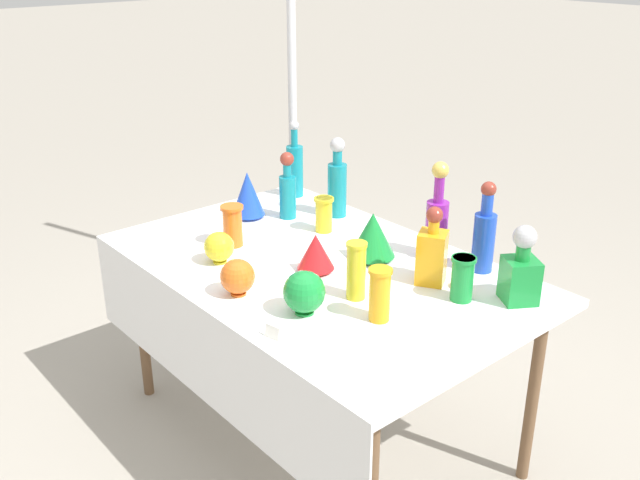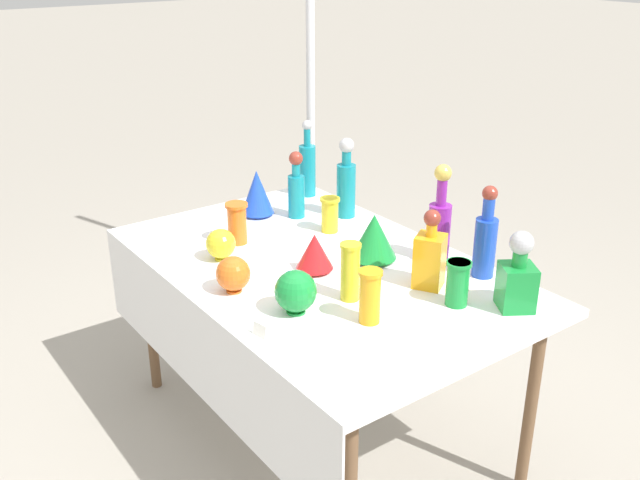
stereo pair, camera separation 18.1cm
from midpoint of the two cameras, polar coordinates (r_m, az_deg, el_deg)
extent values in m
plane|color=#A0998C|center=(3.05, 1.76, -15.03)|extent=(40.00, 40.00, 0.00)
cube|color=white|center=(2.66, 1.95, -2.31)|extent=(1.60, 1.02, 0.03)
cube|color=white|center=(2.50, -7.52, -8.96)|extent=(1.60, 0.01, 0.38)
cylinder|color=brown|center=(3.19, -11.90, -5.92)|extent=(0.04, 0.04, 0.73)
cylinder|color=brown|center=(3.55, 0.09, -2.25)|extent=(0.04, 0.04, 0.73)
cylinder|color=brown|center=(2.71, 18.43, -12.47)|extent=(0.04, 0.04, 0.73)
cylinder|color=teal|center=(3.33, 0.55, 5.54)|extent=(0.08, 0.08, 0.24)
cylinder|color=teal|center=(3.29, 0.56, 8.21)|extent=(0.03, 0.03, 0.08)
sphere|color=#B2B2B7|center=(3.27, 0.56, 9.15)|extent=(0.05, 0.05, 0.05)
cylinder|color=purple|center=(2.70, 11.39, 0.53)|extent=(0.08, 0.08, 0.22)
cylinder|color=purple|center=(2.64, 11.67, 3.78)|extent=(0.04, 0.04, 0.10)
sphere|color=gold|center=(2.62, 11.79, 5.25)|extent=(0.06, 0.06, 0.06)
cylinder|color=blue|center=(2.61, 14.99, -0.64)|extent=(0.08, 0.08, 0.22)
cylinder|color=blue|center=(2.56, 15.32, 2.40)|extent=(0.04, 0.04, 0.08)
sphere|color=maroon|center=(2.54, 15.46, 3.59)|extent=(0.05, 0.05, 0.05)
cylinder|color=teal|center=(3.08, 3.78, 3.93)|extent=(0.08, 0.08, 0.23)
cylinder|color=teal|center=(3.03, 3.86, 6.59)|extent=(0.04, 0.04, 0.07)
sphere|color=#B2B2B7|center=(3.02, 3.88, 7.54)|extent=(0.06, 0.06, 0.06)
cylinder|color=teal|center=(3.07, -0.22, 3.48)|extent=(0.07, 0.07, 0.18)
cylinder|color=teal|center=(3.04, -0.22, 5.66)|extent=(0.04, 0.04, 0.06)
sphere|color=maroon|center=(3.02, -0.22, 6.53)|extent=(0.06, 0.06, 0.06)
cube|color=#198C38|center=(2.43, 17.52, -3.65)|extent=(0.15, 0.15, 0.15)
cylinder|color=#198C38|center=(2.39, 17.82, -1.41)|extent=(0.05, 0.05, 0.06)
sphere|color=#B2B2B7|center=(2.37, 17.97, -0.25)|extent=(0.08, 0.08, 0.08)
cube|color=orange|center=(2.50, 10.81, -1.71)|extent=(0.13, 0.13, 0.19)
cylinder|color=orange|center=(2.45, 11.02, 0.80)|extent=(0.04, 0.04, 0.05)
sphere|color=maroon|center=(2.44, 11.09, 1.70)|extent=(0.06, 0.06, 0.06)
cylinder|color=orange|center=(2.24, 6.34, -4.56)|extent=(0.07, 0.07, 0.18)
cylinder|color=orange|center=(2.21, 6.43, -2.65)|extent=(0.08, 0.08, 0.01)
cylinder|color=yellow|center=(2.37, 4.63, -2.58)|extent=(0.06, 0.06, 0.20)
cylinder|color=yellow|center=(2.33, 4.70, -0.48)|extent=(0.07, 0.07, 0.01)
cylinder|color=yellow|center=(2.93, 2.57, 2.01)|extent=(0.07, 0.07, 0.15)
cylinder|color=yellow|center=(2.90, 2.59, 3.24)|extent=(0.08, 0.08, 0.01)
cylinder|color=#198C38|center=(2.40, 13.09, -3.43)|extent=(0.07, 0.07, 0.16)
cylinder|color=#198C38|center=(2.37, 13.25, -1.88)|extent=(0.08, 0.08, 0.01)
cylinder|color=orange|center=(2.82, -4.83, 1.31)|extent=(0.08, 0.08, 0.17)
cylinder|color=orange|center=(2.79, -4.88, 2.78)|extent=(0.09, 0.09, 0.01)
cylinder|color=red|center=(2.60, 1.56, -2.37)|extent=(0.06, 0.06, 0.01)
cone|color=red|center=(2.57, 1.58, -0.93)|extent=(0.14, 0.14, 0.13)
cylinder|color=blue|center=(3.13, -3.35, 2.09)|extent=(0.08, 0.08, 0.01)
cone|color=blue|center=(3.09, -3.39, 3.85)|extent=(0.14, 0.14, 0.19)
cylinder|color=#198C38|center=(2.71, 6.20, -1.49)|extent=(0.09, 0.09, 0.01)
cone|color=#198C38|center=(2.67, 6.28, 0.30)|extent=(0.17, 0.17, 0.17)
cylinder|color=yellow|center=(2.71, -5.99, -1.50)|extent=(0.05, 0.05, 0.01)
sphere|color=yellow|center=(2.68, -6.04, -0.32)|extent=(0.11, 0.11, 0.11)
cylinder|color=#198C38|center=(2.32, 0.30, -5.76)|extent=(0.06, 0.06, 0.01)
sphere|color=#198C38|center=(2.29, 0.31, -4.15)|extent=(0.14, 0.14, 0.14)
cylinder|color=orange|center=(2.46, -4.75, -4.11)|extent=(0.05, 0.05, 0.01)
sphere|color=orange|center=(2.43, -4.79, -2.77)|extent=(0.12, 0.12, 0.12)
cube|color=white|center=(2.19, -2.45, -7.26)|extent=(0.06, 0.03, 0.04)
cylinder|color=silver|center=(3.69, 0.68, 13.31)|extent=(0.04, 0.04, 2.51)
cylinder|color=#333338|center=(4.09, 0.60, -4.03)|extent=(0.18, 0.18, 0.04)
camera|label=1|loc=(0.09, -88.01, 0.85)|focal=40.00mm
camera|label=2|loc=(0.09, 91.99, -0.85)|focal=40.00mm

